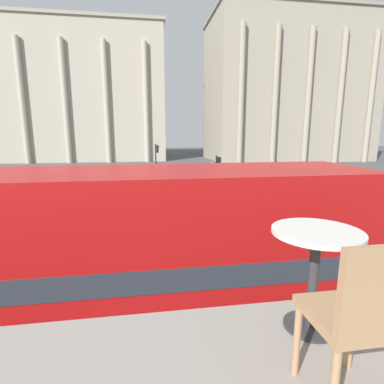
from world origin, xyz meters
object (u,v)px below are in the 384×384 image
cafe_chair_0 (358,315)px  traffic_light_near (236,196)px  plaza_building_right (286,91)px  pedestrian_blue (271,182)px  double_decker_bus (119,260)px  pedestrian_yellow (106,172)px  pedestrian_white (211,169)px  pedestrian_olive (344,215)px  cafe_dining_table (314,257)px  traffic_light_far (157,159)px  car_black (87,178)px  traffic_light_mid (217,173)px  car_silver (103,213)px  plaza_building_left (75,95)px

cafe_chair_0 → traffic_light_near: 11.49m
plaza_building_right → pedestrian_blue: plaza_building_right is taller
double_decker_bus → pedestrian_yellow: double_decker_bus is taller
double_decker_bus → pedestrian_white: (8.00, 26.94, -1.39)m
pedestrian_olive → pedestrian_white: 19.99m
cafe_dining_table → pedestrian_yellow: (-5.31, 30.93, -3.27)m
double_decker_bus → pedestrian_blue: bearing=62.0°
double_decker_bus → pedestrian_olive: double_decker_bus is taller
traffic_light_far → car_black: 7.24m
traffic_light_near → pedestrian_yellow: bearing=111.3°
traffic_light_mid → car_black: bearing=135.8°
cafe_chair_0 → traffic_light_far: bearing=84.8°
pedestrian_yellow → pedestrian_blue: bearing=65.9°
plaza_building_right → traffic_light_mid: size_ratio=8.28×
car_silver → pedestrian_yellow: 16.31m
plaza_building_left → pedestrian_blue: (22.66, -37.73, -10.73)m
cafe_dining_table → plaza_building_left: size_ratio=0.02×
cafe_dining_table → traffic_light_near: size_ratio=0.20×
double_decker_bus → traffic_light_mid: size_ratio=3.04×
cafe_chair_0 → cafe_dining_table: bearing=72.2°
car_silver → pedestrian_blue: pedestrian_blue is taller
double_decker_bus → pedestrian_olive: size_ratio=6.45×
traffic_light_far → pedestrian_yellow: size_ratio=2.47×
plaza_building_left → pedestrian_blue: plaza_building_left is taller
plaza_building_right → traffic_light_near: (-22.58, -42.87, -10.35)m
car_silver → pedestrian_white: 19.20m
traffic_light_far → car_silver: traffic_light_far is taller
double_decker_bus → traffic_light_near: 7.51m
car_black → pedestrian_white: 13.37m
traffic_light_mid → cafe_dining_table: bearing=-101.7°
pedestrian_yellow → pedestrian_olive: bearing=46.3°
traffic_light_near → car_silver: 7.74m
cafe_dining_table → pedestrian_blue: bearing=66.8°
pedestrian_yellow → pedestrian_blue: (14.30, -9.95, 0.14)m
plaza_building_left → traffic_light_near: 51.90m
cafe_chair_0 → pedestrian_white: size_ratio=0.52×
cafe_dining_table → plaza_building_left: (-13.67, 58.72, 7.60)m
pedestrian_yellow → double_decker_bus: bearing=18.3°
car_black → pedestrian_white: bearing=140.8°
car_black → pedestrian_yellow: 2.93m
double_decker_bus → plaza_building_left: bearing=107.1°
car_black → cafe_chair_0: bearing=51.5°
plaza_building_left → traffic_light_near: plaza_building_left is taller
double_decker_bus → traffic_light_mid: double_decker_bus is taller
plaza_building_left → plaza_building_right: plaza_building_right is taller
cafe_dining_table → car_silver: size_ratio=0.17×
plaza_building_right → pedestrian_white: size_ratio=16.53×
cafe_chair_0 → car_silver: bearing=97.3°
double_decker_bus → traffic_light_far: double_decker_bus is taller
traffic_light_far → traffic_light_near: bearing=-80.3°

